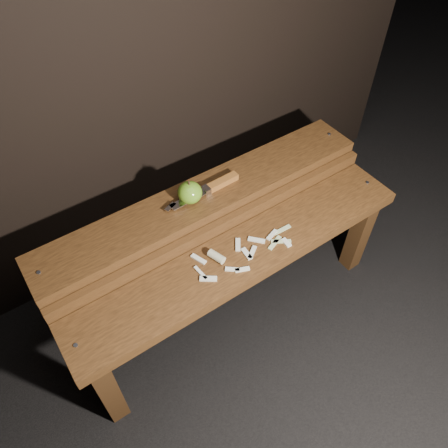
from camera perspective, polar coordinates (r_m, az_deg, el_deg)
ground at (r=1.76m, az=1.13°, el=-10.97°), size 60.00×60.00×0.00m
bench_front_tier at (r=1.43m, az=2.76°, el=-5.55°), size 1.20×0.20×0.42m
bench_rear_tier at (r=1.50m, az=-2.28°, el=1.58°), size 1.20×0.21×0.50m
apple at (r=1.40m, az=-4.48°, el=4.12°), size 0.08×0.08×0.08m
knife at (r=1.45m, az=-1.32°, el=4.94°), size 0.28×0.04×0.02m
apple_scraps at (r=1.37m, az=1.47°, el=-3.92°), size 0.37×0.15×0.03m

